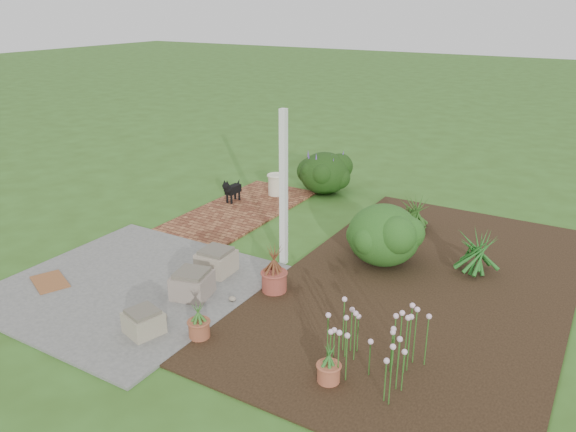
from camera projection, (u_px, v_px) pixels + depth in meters
The scene contains 19 objects.
ground at pixel (265, 261), 9.13m from camera, with size 80.00×80.00×0.00m, color #35591C.
concrete_patio at pixel (130, 285), 8.32m from camera, with size 3.50×3.50×0.04m, color #5A5A58.
brick_path at pixel (242, 210), 11.34m from camera, with size 1.60×3.50×0.04m, color brown.
garden_bed at pixel (424, 285), 8.33m from camera, with size 4.00×7.00×0.03m, color black.
veranda_post at pixel (284, 190), 8.62m from camera, with size 0.10×0.10×2.50m, color white.
stone_trough_near at pixel (144, 323), 7.06m from camera, with size 0.41×0.41×0.28m, color #7B715E.
stone_trough_mid at pixel (192, 285), 7.93m from camera, with size 0.50×0.50×0.33m, color #7B6B5F.
stone_trough_far at pixel (217, 262), 8.63m from camera, with size 0.50×0.50×0.33m, color gray.
coir_doormat at pixel (50, 282), 8.37m from camera, with size 0.66×0.43×0.02m, color brown.
black_dog at pixel (232, 189), 11.62m from camera, with size 0.18×0.55×0.47m.
cream_ceramic_urn at pixel (276, 185), 12.09m from camera, with size 0.33×0.33×0.44m, color beige.
evergreen_shrub at pixel (384, 233), 8.89m from camera, with size 1.15×1.15×0.98m, color #0B3F13.
agapanthus_clump_back at pixel (476, 248), 8.59m from camera, with size 0.87×0.87×0.78m, color #133B17, non-canonical shape.
agapanthus_clump_front at pixel (414, 210), 10.24m from camera, with size 0.81×0.81×0.72m, color #0F3712, non-canonical shape.
pink_flower_patch at pixel (372, 344), 6.25m from camera, with size 1.14×1.14×0.73m, color #113D0F, non-canonical shape.
terracotta_pot_bronze at pixel (274, 281), 8.11m from camera, with size 0.36×0.36×0.29m, color #964033.
terracotta_pot_small_left at pixel (329, 373), 6.18m from camera, with size 0.25×0.25×0.21m, color #A85639.
terracotta_pot_small_right at pixel (199, 329), 6.99m from camera, with size 0.26×0.26×0.22m, color brown.
purple_flowering_bush at pixel (324, 172), 12.29m from camera, with size 1.09×1.09×0.93m, color black.
Camera 1 is at (4.56, -6.90, 3.96)m, focal length 35.00 mm.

